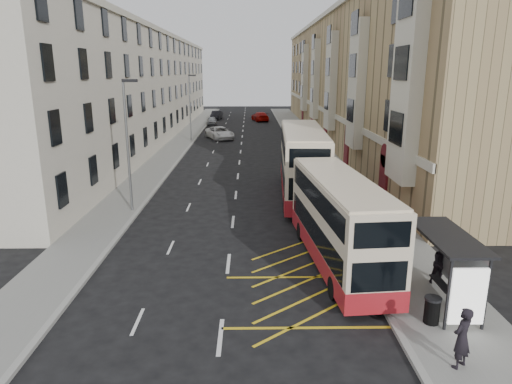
{
  "coord_description": "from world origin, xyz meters",
  "views": [
    {
      "loc": [
        1.01,
        -15.5,
        8.62
      ],
      "look_at": [
        1.31,
        6.51,
        2.75
      ],
      "focal_mm": 32.0,
      "sensor_mm": 36.0,
      "label": 1
    }
  ],
  "objects_px": {
    "bus_shelter": "(454,257)",
    "pedestrian_mid": "(442,264)",
    "car_dark": "(216,115)",
    "double_decker_rear": "(302,162)",
    "car_silver": "(212,121)",
    "car_red": "(260,117)",
    "white_van": "(220,133)",
    "pedestrian_near": "(462,338)",
    "street_lamp_far": "(190,104)",
    "pedestrian_far": "(380,246)",
    "street_lamp_near": "(128,139)",
    "litter_bin": "(432,310)",
    "double_decker_front": "(339,221)"
  },
  "relations": [
    {
      "from": "car_dark",
      "to": "car_red",
      "type": "distance_m",
      "value": 8.43
    },
    {
      "from": "bus_shelter",
      "to": "car_dark",
      "type": "xyz_separation_m",
      "value": [
        -13.36,
        68.64,
        -1.37
      ]
    },
    {
      "from": "double_decker_front",
      "to": "pedestrian_far",
      "type": "xyz_separation_m",
      "value": [
        1.79,
        -0.55,
        -1.0
      ]
    },
    {
      "from": "street_lamp_near",
      "to": "pedestrian_near",
      "type": "height_order",
      "value": "street_lamp_near"
    },
    {
      "from": "street_lamp_near",
      "to": "street_lamp_far",
      "type": "bearing_deg",
      "value": 90.0
    },
    {
      "from": "pedestrian_mid",
      "to": "car_dark",
      "type": "bearing_deg",
      "value": 98.51
    },
    {
      "from": "pedestrian_near",
      "to": "car_red",
      "type": "height_order",
      "value": "pedestrian_near"
    },
    {
      "from": "pedestrian_far",
      "to": "car_silver",
      "type": "distance_m",
      "value": 57.43
    },
    {
      "from": "car_dark",
      "to": "pedestrian_near",
      "type": "bearing_deg",
      "value": -74.67
    },
    {
      "from": "double_decker_rear",
      "to": "white_van",
      "type": "xyz_separation_m",
      "value": [
        -7.56,
        28.11,
        -1.66
      ]
    },
    {
      "from": "litter_bin",
      "to": "white_van",
      "type": "distance_m",
      "value": 46.29
    },
    {
      "from": "car_red",
      "to": "pedestrian_near",
      "type": "bearing_deg",
      "value": 81.67
    },
    {
      "from": "pedestrian_near",
      "to": "car_silver",
      "type": "relative_size",
      "value": 0.48
    },
    {
      "from": "double_decker_front",
      "to": "white_van",
      "type": "relative_size",
      "value": 1.84
    },
    {
      "from": "street_lamp_far",
      "to": "car_red",
      "type": "height_order",
      "value": "street_lamp_far"
    },
    {
      "from": "pedestrian_near",
      "to": "pedestrian_mid",
      "type": "relative_size",
      "value": 1.09
    },
    {
      "from": "car_dark",
      "to": "car_red",
      "type": "height_order",
      "value": "car_red"
    },
    {
      "from": "double_decker_rear",
      "to": "car_silver",
      "type": "bearing_deg",
      "value": 105.51
    },
    {
      "from": "double_decker_front",
      "to": "car_dark",
      "type": "relative_size",
      "value": 2.23
    },
    {
      "from": "car_silver",
      "to": "street_lamp_far",
      "type": "bearing_deg",
      "value": -95.99
    },
    {
      "from": "double_decker_rear",
      "to": "pedestrian_near",
      "type": "distance_m",
      "value": 19.67
    },
    {
      "from": "double_decker_front",
      "to": "pedestrian_mid",
      "type": "xyz_separation_m",
      "value": [
        3.8,
        -2.35,
        -1.05
      ]
    },
    {
      "from": "street_lamp_near",
      "to": "white_van",
      "type": "bearing_deg",
      "value": 83.77
    },
    {
      "from": "double_decker_front",
      "to": "double_decker_rear",
      "type": "xyz_separation_m",
      "value": [
        -0.33,
        11.69,
        0.37
      ]
    },
    {
      "from": "double_decker_rear",
      "to": "pedestrian_far",
      "type": "bearing_deg",
      "value": -77.34
    },
    {
      "from": "double_decker_front",
      "to": "white_van",
      "type": "distance_m",
      "value": 40.6
    },
    {
      "from": "car_red",
      "to": "car_dark",
      "type": "bearing_deg",
      "value": -32.45
    },
    {
      "from": "street_lamp_far",
      "to": "car_red",
      "type": "distance_m",
      "value": 25.33
    },
    {
      "from": "bus_shelter",
      "to": "pedestrian_mid",
      "type": "height_order",
      "value": "bus_shelter"
    },
    {
      "from": "bus_shelter",
      "to": "pedestrian_far",
      "type": "distance_m",
      "value": 4.17
    },
    {
      "from": "car_silver",
      "to": "white_van",
      "type": "bearing_deg",
      "value": -83.91
    },
    {
      "from": "bus_shelter",
      "to": "pedestrian_far",
      "type": "bearing_deg",
      "value": 112.66
    },
    {
      "from": "pedestrian_far",
      "to": "car_red",
      "type": "distance_m",
      "value": 62.07
    },
    {
      "from": "street_lamp_near",
      "to": "double_decker_rear",
      "type": "bearing_deg",
      "value": 17.98
    },
    {
      "from": "litter_bin",
      "to": "pedestrian_far",
      "type": "height_order",
      "value": "pedestrian_far"
    },
    {
      "from": "double_decker_rear",
      "to": "car_red",
      "type": "xyz_separation_m",
      "value": [
        -1.8,
        49.71,
        -1.64
      ]
    },
    {
      "from": "car_silver",
      "to": "car_red",
      "type": "xyz_separation_m",
      "value": [
        8.07,
        5.79,
        0.13
      ]
    },
    {
      "from": "pedestrian_near",
      "to": "bus_shelter",
      "type": "bearing_deg",
      "value": -144.69
    },
    {
      "from": "street_lamp_far",
      "to": "double_decker_front",
      "type": "xyz_separation_m",
      "value": [
        11.35,
        -38.11,
        -2.56
      ]
    },
    {
      "from": "double_decker_front",
      "to": "car_dark",
      "type": "height_order",
      "value": "double_decker_front"
    },
    {
      "from": "car_silver",
      "to": "car_red",
      "type": "bearing_deg",
      "value": 33.42
    },
    {
      "from": "bus_shelter",
      "to": "car_red",
      "type": "height_order",
      "value": "bus_shelter"
    },
    {
      "from": "pedestrian_mid",
      "to": "car_dark",
      "type": "height_order",
      "value": "pedestrian_mid"
    },
    {
      "from": "pedestrian_mid",
      "to": "double_decker_front",
      "type": "bearing_deg",
      "value": 145.07
    },
    {
      "from": "street_lamp_near",
      "to": "pedestrian_mid",
      "type": "height_order",
      "value": "street_lamp_near"
    },
    {
      "from": "pedestrian_mid",
      "to": "car_silver",
      "type": "bearing_deg",
      "value": 100.38
    },
    {
      "from": "street_lamp_far",
      "to": "car_dark",
      "type": "xyz_separation_m",
      "value": [
        1.33,
        26.24,
        -3.87
      ]
    },
    {
      "from": "street_lamp_far",
      "to": "pedestrian_far",
      "type": "xyz_separation_m",
      "value": [
        13.14,
        -38.67,
        -3.56
      ]
    },
    {
      "from": "bus_shelter",
      "to": "double_decker_front",
      "type": "xyz_separation_m",
      "value": [
        -3.34,
        4.28,
        -0.06
      ]
    },
    {
      "from": "street_lamp_far",
      "to": "white_van",
      "type": "xyz_separation_m",
      "value": [
        3.46,
        1.69,
        -3.85
      ]
    }
  ]
}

